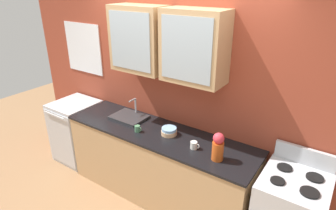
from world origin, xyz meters
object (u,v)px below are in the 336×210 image
at_px(sink_faucet, 129,117).
at_px(bowl_stack, 169,131).
at_px(cup_near_sink, 138,129).
at_px(cup_near_bowls, 194,145).
at_px(dishwasher, 77,131).
at_px(vase, 218,147).

xyz_separation_m(sink_faucet, bowl_stack, (0.67, -0.06, 0.02)).
xyz_separation_m(cup_near_sink, cup_near_bowls, (0.74, 0.06, 0.00)).
relative_size(cup_near_sink, cup_near_bowls, 0.91).
height_order(bowl_stack, dishwasher, bowl_stack).
bearing_deg(cup_near_sink, vase, 0.74).
distance_m(sink_faucet, dishwasher, 1.13).
bearing_deg(cup_near_sink, dishwasher, 174.86).
bearing_deg(vase, cup_near_bowls, 171.62).
xyz_separation_m(vase, dishwasher, (-2.37, 0.11, -0.61)).
xyz_separation_m(bowl_stack, cup_near_sink, (-0.35, -0.16, -0.00)).
bearing_deg(sink_faucet, dishwasher, -174.55).
bearing_deg(cup_near_bowls, dishwasher, 178.24).
distance_m(sink_faucet, cup_near_bowls, 1.08).
height_order(cup_near_sink, cup_near_bowls, cup_near_bowls).
distance_m(sink_faucet, bowl_stack, 0.68).
bearing_deg(vase, sink_faucet, 171.48).
bearing_deg(dishwasher, vase, -2.59).
relative_size(cup_near_bowls, dishwasher, 0.12).
xyz_separation_m(sink_faucet, vase, (1.36, -0.20, 0.13)).
height_order(sink_faucet, cup_near_sink, sink_faucet).
bearing_deg(vase, dishwasher, 177.41).
relative_size(sink_faucet, cup_near_bowls, 4.09).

